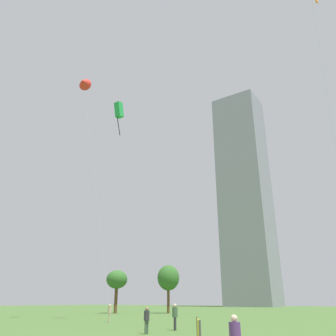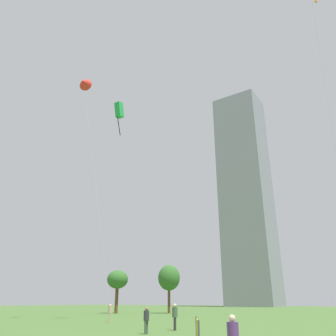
{
  "view_description": "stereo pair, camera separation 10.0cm",
  "coord_description": "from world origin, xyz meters",
  "px_view_note": "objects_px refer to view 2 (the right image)",
  "views": [
    {
      "loc": [
        14.48,
        -14.59,
        1.95
      ],
      "look_at": [
        -1.81,
        9.64,
        13.27
      ],
      "focal_mm": 36.77,
      "sensor_mm": 36.0,
      "label": 1
    },
    {
      "loc": [
        14.57,
        -14.54,
        1.95
      ],
      "look_at": [
        -1.81,
        9.64,
        13.27
      ],
      "focal_mm": 36.77,
      "sensor_mm": 36.0,
      "label": 2
    }
  ],
  "objects_px": {
    "event_banner": "(198,333)",
    "park_tree_1": "(169,278)",
    "person_standing_2": "(146,318)",
    "distant_highrise_0": "(246,194)",
    "kite_flying_5": "(119,111)",
    "person_standing_1": "(175,315)",
    "kite_flying_4": "(84,83)",
    "park_tree_0": "(118,280)",
    "person_standing_4": "(110,312)"
  },
  "relations": [
    {
      "from": "kite_flying_5",
      "to": "distant_highrise_0",
      "type": "relative_size",
      "value": 0.31
    },
    {
      "from": "distant_highrise_0",
      "to": "kite_flying_5",
      "type": "bearing_deg",
      "value": -78.28
    },
    {
      "from": "person_standing_4",
      "to": "event_banner",
      "type": "bearing_deg",
      "value": -168.06
    },
    {
      "from": "person_standing_4",
      "to": "park_tree_0",
      "type": "distance_m",
      "value": 26.93
    },
    {
      "from": "person_standing_4",
      "to": "park_tree_0",
      "type": "relative_size",
      "value": 0.24
    },
    {
      "from": "person_standing_1",
      "to": "person_standing_4",
      "type": "xyz_separation_m",
      "value": [
        -10.57,
        4.53,
        -0.06
      ]
    },
    {
      "from": "person_standing_2",
      "to": "person_standing_1",
      "type": "bearing_deg",
      "value": -173.28
    },
    {
      "from": "kite_flying_4",
      "to": "distant_highrise_0",
      "type": "bearing_deg",
      "value": 99.59
    },
    {
      "from": "kite_flying_5",
      "to": "park_tree_0",
      "type": "relative_size",
      "value": 3.74
    },
    {
      "from": "person_standing_1",
      "to": "kite_flying_4",
      "type": "bearing_deg",
      "value": -145.24
    },
    {
      "from": "kite_flying_4",
      "to": "person_standing_4",
      "type": "bearing_deg",
      "value": 7.51
    },
    {
      "from": "park_tree_0",
      "to": "distant_highrise_0",
      "type": "bearing_deg",
      "value": 94.41
    },
    {
      "from": "person_standing_1",
      "to": "park_tree_0",
      "type": "xyz_separation_m",
      "value": [
        -27.93,
        24.63,
        4.35
      ]
    },
    {
      "from": "person_standing_4",
      "to": "kite_flying_5",
      "type": "xyz_separation_m",
      "value": [
        -1.91,
        1.65,
        24.13
      ]
    },
    {
      "from": "person_standing_4",
      "to": "kite_flying_5",
      "type": "distance_m",
      "value": 24.26
    },
    {
      "from": "kite_flying_4",
      "to": "person_standing_1",
      "type": "bearing_deg",
      "value": -12.3
    },
    {
      "from": "distant_highrise_0",
      "to": "event_banner",
      "type": "height_order",
      "value": "distant_highrise_0"
    },
    {
      "from": "kite_flying_5",
      "to": "park_tree_1",
      "type": "relative_size",
      "value": 3.32
    },
    {
      "from": "person_standing_4",
      "to": "distant_highrise_0",
      "type": "distance_m",
      "value": 112.07
    },
    {
      "from": "kite_flying_4",
      "to": "event_banner",
      "type": "bearing_deg",
      "value": -27.13
    },
    {
      "from": "park_tree_0",
      "to": "event_banner",
      "type": "relative_size",
      "value": 2.64
    },
    {
      "from": "person_standing_4",
      "to": "event_banner",
      "type": "height_order",
      "value": "person_standing_4"
    },
    {
      "from": "kite_flying_4",
      "to": "distant_highrise_0",
      "type": "relative_size",
      "value": 0.36
    },
    {
      "from": "person_standing_1",
      "to": "distant_highrise_0",
      "type": "height_order",
      "value": "distant_highrise_0"
    },
    {
      "from": "park_tree_0",
      "to": "kite_flying_4",
      "type": "bearing_deg",
      "value": -62.3
    },
    {
      "from": "kite_flying_5",
      "to": "person_standing_1",
      "type": "bearing_deg",
      "value": -26.37
    },
    {
      "from": "person_standing_1",
      "to": "event_banner",
      "type": "xyz_separation_m",
      "value": [
        6.62,
        -8.38,
        -0.35
      ]
    },
    {
      "from": "person_standing_4",
      "to": "park_tree_0",
      "type": "xyz_separation_m",
      "value": [
        -17.36,
        20.1,
        4.41
      ]
    },
    {
      "from": "person_standing_1",
      "to": "kite_flying_4",
      "type": "distance_m",
      "value": 33.5
    },
    {
      "from": "person_standing_2",
      "to": "kite_flying_5",
      "type": "relative_size",
      "value": 0.06
    },
    {
      "from": "person_standing_1",
      "to": "park_tree_1",
      "type": "xyz_separation_m",
      "value": [
        -20.49,
        29.67,
        4.69
      ]
    },
    {
      "from": "person_standing_1",
      "to": "person_standing_2",
      "type": "relative_size",
      "value": 1.11
    },
    {
      "from": "kite_flying_4",
      "to": "park_tree_1",
      "type": "relative_size",
      "value": 3.88
    },
    {
      "from": "kite_flying_5",
      "to": "person_standing_2",
      "type": "bearing_deg",
      "value": -37.61
    },
    {
      "from": "kite_flying_4",
      "to": "park_tree_1",
      "type": "xyz_separation_m",
      "value": [
        -3.55,
        25.97,
        -23.98
      ]
    },
    {
      "from": "kite_flying_4",
      "to": "kite_flying_5",
      "type": "xyz_separation_m",
      "value": [
        4.46,
        2.49,
        -4.6
      ]
    },
    {
      "from": "kite_flying_4",
      "to": "park_tree_1",
      "type": "height_order",
      "value": "kite_flying_4"
    },
    {
      "from": "person_standing_1",
      "to": "event_banner",
      "type": "height_order",
      "value": "person_standing_1"
    },
    {
      "from": "person_standing_2",
      "to": "event_banner",
      "type": "relative_size",
      "value": 0.6
    },
    {
      "from": "person_standing_2",
      "to": "distant_highrise_0",
      "type": "xyz_separation_m",
      "value": [
        -34.32,
        109.38,
        41.68
      ]
    },
    {
      "from": "distant_highrise_0",
      "to": "person_standing_4",
      "type": "bearing_deg",
      "value": -77.45
    },
    {
      "from": "kite_flying_5",
      "to": "park_tree_1",
      "type": "bearing_deg",
      "value": 108.83
    },
    {
      "from": "event_banner",
      "to": "person_standing_4",
      "type": "bearing_deg",
      "value": 143.08
    },
    {
      "from": "kite_flying_4",
      "to": "event_banner",
      "type": "xyz_separation_m",
      "value": [
        23.56,
        -12.07,
        -29.02
      ]
    },
    {
      "from": "kite_flying_4",
      "to": "event_banner",
      "type": "height_order",
      "value": "kite_flying_4"
    },
    {
      "from": "event_banner",
      "to": "park_tree_1",
      "type": "bearing_deg",
      "value": 125.47
    },
    {
      "from": "event_banner",
      "to": "kite_flying_5",
      "type": "bearing_deg",
      "value": 142.67
    },
    {
      "from": "person_standing_2",
      "to": "park_tree_1",
      "type": "relative_size",
      "value": 0.2
    },
    {
      "from": "person_standing_4",
      "to": "person_standing_1",
      "type": "bearing_deg",
      "value": -154.35
    },
    {
      "from": "person_standing_1",
      "to": "event_banner",
      "type": "bearing_deg",
      "value": -4.65
    }
  ]
}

